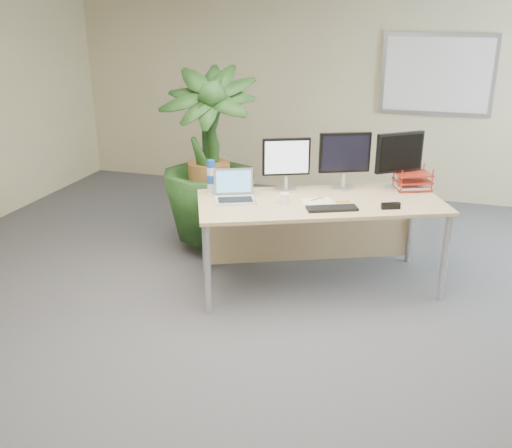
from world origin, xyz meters
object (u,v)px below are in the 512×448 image
(floor_plant, at_px, (209,178))
(monitor_left, at_px, (286,161))
(laptop, at_px, (235,192))
(monitor_right, at_px, (345,157))
(desk, at_px, (317,214))

(floor_plant, relative_size, monitor_left, 3.24)
(floor_plant, relative_size, laptop, 3.54)
(monitor_right, bearing_deg, laptop, -145.79)
(floor_plant, bearing_deg, laptop, -52.92)
(desk, bearing_deg, laptop, -156.58)
(desk, distance_m, laptop, 0.75)
(laptop, bearing_deg, desk, 23.42)
(floor_plant, bearing_deg, monitor_right, -3.33)
(monitor_left, bearing_deg, laptop, -133.63)
(monitor_right, xyz_separation_m, laptop, (-0.83, -0.56, -0.23))
(desk, relative_size, floor_plant, 1.48)
(monitor_left, relative_size, monitor_right, 0.92)
(floor_plant, distance_m, laptop, 0.81)
(laptop, bearing_deg, floor_plant, 127.08)
(monitor_left, height_order, monitor_right, monitor_right)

